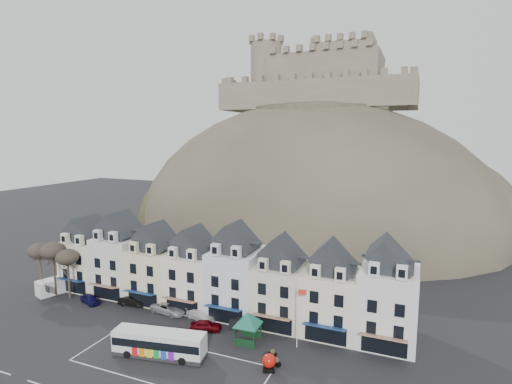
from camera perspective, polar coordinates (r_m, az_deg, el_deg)
ground at (r=49.48m, az=-15.09°, el=-22.86°), size 300.00×300.00×0.00m
coach_bay_markings at (r=49.30m, az=-12.13°, el=-22.88°), size 22.00×7.50×0.01m
townhouse_terrace at (r=59.30m, az=-5.55°, el=-11.57°), size 54.40×9.35×11.80m
castle_hill at (r=108.22m, az=8.37°, el=-5.39°), size 100.00×76.00×68.00m
castle at (r=113.21m, az=9.33°, el=15.61°), size 50.20×22.20×22.00m
tree_left_far at (r=73.07m, az=-28.56°, el=-7.43°), size 3.61×3.61×8.24m
tree_left_mid at (r=70.73m, az=-27.03°, el=-7.53°), size 3.78×3.78×8.64m
tree_left_near at (r=68.71m, az=-25.35°, el=-8.46°), size 3.43×3.43×7.84m
bus at (r=50.14m, az=-13.65°, el=-20.16°), size 11.04×4.38×3.04m
bus_shelter at (r=51.12m, az=-1.16°, el=-17.68°), size 6.08×6.08×3.86m
red_buoy at (r=46.85m, az=1.87°, el=-23.11°), size 1.61×1.61×1.88m
flagpole at (r=49.64m, az=6.02°, el=-16.88°), size 1.06×0.34×7.54m
white_van at (r=73.58m, az=-26.80°, el=-11.85°), size 3.84×5.71×2.40m
planter_west at (r=49.46m, az=2.37°, el=-21.99°), size 0.98×0.64×0.91m
planter_east at (r=47.93m, az=2.92°, el=-23.02°), size 1.08×0.84×0.97m
car_navy at (r=67.31m, az=-22.63°, el=-13.95°), size 4.20×2.77×1.33m
car_black at (r=64.39m, az=-17.25°, el=-14.67°), size 4.39×2.01×1.39m
car_silver at (r=60.67m, az=-12.31°, el=-15.88°), size 5.63×3.11×1.52m
car_white at (r=58.12m, az=-7.90°, el=-16.98°), size 4.94×3.04×1.34m
car_maroon at (r=55.13m, az=-7.15°, el=-18.39°), size 4.37×2.83×1.38m
car_charcoal at (r=55.24m, az=-1.45°, el=-18.22°), size 4.73×2.94×1.47m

